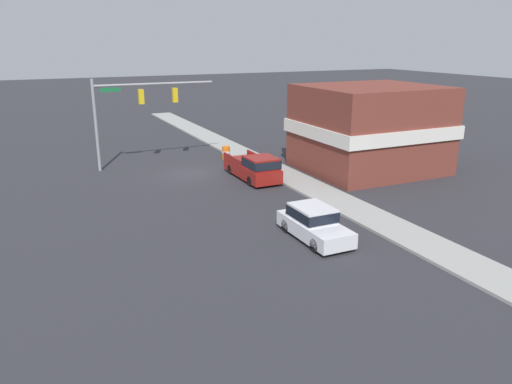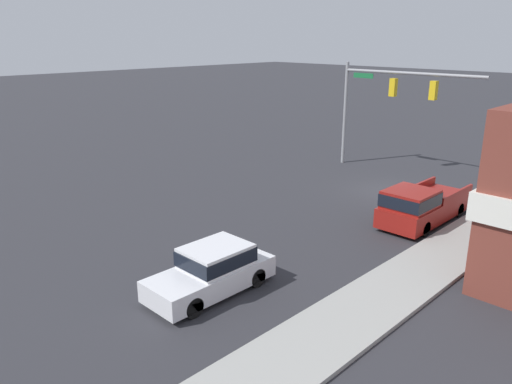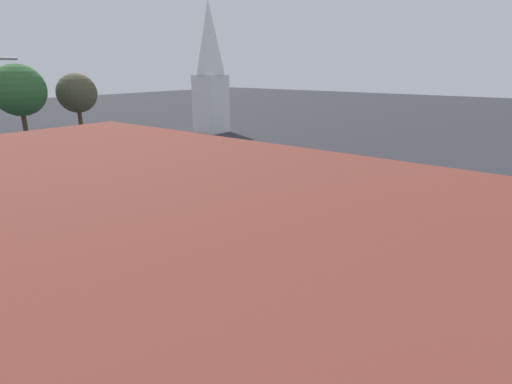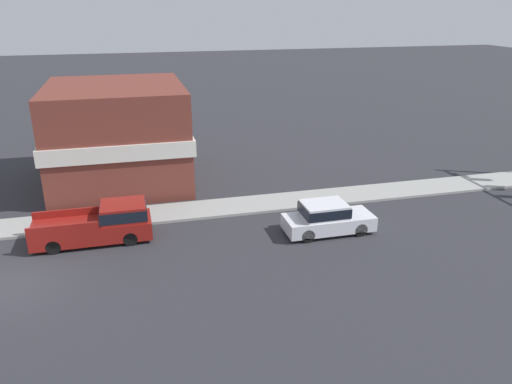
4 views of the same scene
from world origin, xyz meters
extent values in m
cylinder|color=black|center=(-2.24, 15.40, 0.33)|extent=(0.22, 0.66, 0.66)
cylinder|color=black|center=(-0.68, 15.40, 0.33)|extent=(0.22, 0.66, 0.66)
cylinder|color=black|center=(-2.24, 12.69, 0.33)|extent=(0.22, 0.66, 0.66)
cylinder|color=black|center=(-0.68, 12.69, 0.33)|extent=(0.22, 0.66, 0.66)
cube|color=silver|center=(-1.46, 14.04, 0.53)|extent=(1.78, 4.37, 0.70)
cube|color=silver|center=(-1.46, 13.78, 1.22)|extent=(1.64, 2.10, 0.68)
cube|color=black|center=(-1.46, 13.78, 1.22)|extent=(1.66, 2.18, 0.48)
cylinder|color=black|center=(-2.45, 4.58, 0.33)|extent=(0.22, 0.66, 0.66)
cube|color=maroon|center=(-3.32, 4.38, 1.41)|extent=(1.86, 2.06, 0.75)
cube|color=black|center=(-3.32, 4.38, 1.41)|extent=(1.88, 2.15, 0.53)
cube|color=white|center=(20.79, 33.44, 3.04)|extent=(2.87, 2.87, 6.08)
cone|color=white|center=(20.79, 33.44, 9.80)|extent=(3.15, 3.15, 7.44)
cylinder|color=#4C3823|center=(6.14, 44.73, 1.26)|extent=(0.44, 0.44, 2.53)
sphere|color=#336633|center=(6.14, 44.73, 4.75)|extent=(4.94, 4.94, 4.94)
cylinder|color=#4C3823|center=(11.96, 44.84, 1.16)|extent=(0.44, 0.44, 2.32)
sphere|color=#4C4C33|center=(11.96, 44.84, 4.20)|extent=(4.17, 4.17, 4.17)
camera|label=1|loc=(10.46, 32.80, 9.09)|focal=35.00mm
camera|label=2|loc=(-12.82, 23.46, 8.08)|focal=35.00mm
camera|label=3|loc=(-11.06, 2.54, 6.85)|focal=28.00mm
camera|label=4|loc=(19.22, 5.01, 10.61)|focal=35.00mm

